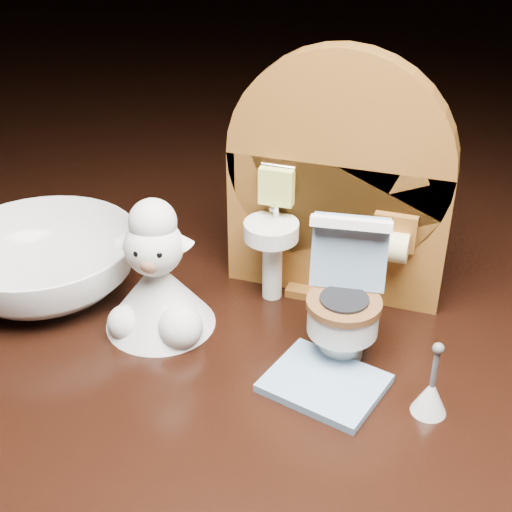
# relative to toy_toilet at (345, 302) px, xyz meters

# --- Properties ---
(backdrop_panel) EXTENTS (0.13, 0.05, 0.15)m
(backdrop_panel) POSITION_rel_toy_toilet_xyz_m (-0.02, 0.05, 0.04)
(backdrop_panel) COLOR brown
(backdrop_panel) RESTS_ON ground
(toy_toilet) EXTENTS (0.04, 0.05, 0.08)m
(toy_toilet) POSITION_rel_toy_toilet_xyz_m (0.00, 0.00, 0.00)
(toy_toilet) COLOR white
(toy_toilet) RESTS_ON ground
(bath_mat) EXTENTS (0.07, 0.06, 0.00)m
(bath_mat) POSITION_rel_toy_toilet_xyz_m (-0.00, -0.04, -0.03)
(bath_mat) COLOR #7798BB
(bath_mat) RESTS_ON ground
(toilet_brush) EXTENTS (0.02, 0.02, 0.04)m
(toilet_brush) POSITION_rel_toy_toilet_xyz_m (0.05, -0.04, -0.02)
(toilet_brush) COLOR white
(toilet_brush) RESTS_ON ground
(plush_lamb) EXTENTS (0.06, 0.06, 0.08)m
(plush_lamb) POSITION_rel_toy_toilet_xyz_m (-0.10, -0.01, -0.00)
(plush_lamb) COLOR silver
(plush_lamb) RESTS_ON ground
(ceramic_bowl) EXTENTS (0.14, 0.14, 0.04)m
(ceramic_bowl) POSITION_rel_toy_toilet_xyz_m (-0.19, -0.00, -0.01)
(ceramic_bowl) COLOR white
(ceramic_bowl) RESTS_ON ground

